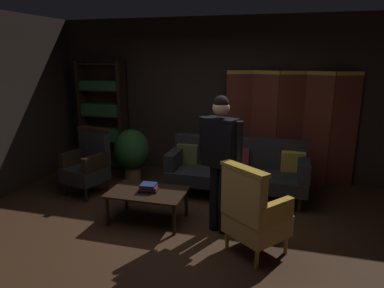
# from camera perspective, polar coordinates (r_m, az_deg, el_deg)

# --- Properties ---
(ground_plane) EXTENTS (10.00, 10.00, 0.00)m
(ground_plane) POSITION_cam_1_polar(r_m,az_deg,el_deg) (4.43, -2.86, -14.55)
(ground_plane) COLOR #331E11
(back_wall) EXTENTS (7.20, 0.10, 2.80)m
(back_wall) POSITION_cam_1_polar(r_m,az_deg,el_deg) (6.29, 4.05, 7.60)
(back_wall) COLOR black
(back_wall) RESTS_ON ground_plane
(folding_screen) EXTENTS (2.15, 0.25, 1.90)m
(folding_screen) POSITION_cam_1_polar(r_m,az_deg,el_deg) (6.05, 15.81, 2.85)
(folding_screen) COLOR #5B2319
(folding_screen) RESTS_ON ground_plane
(bookshelf) EXTENTS (0.90, 0.32, 2.05)m
(bookshelf) POSITION_cam_1_polar(r_m,az_deg,el_deg) (6.86, -14.40, 4.83)
(bookshelf) COLOR black
(bookshelf) RESTS_ON ground_plane
(velvet_couch) EXTENTS (2.12, 0.78, 0.88)m
(velvet_couch) POSITION_cam_1_polar(r_m,az_deg,el_deg) (5.44, 7.46, -3.80)
(velvet_couch) COLOR black
(velvet_couch) RESTS_ON ground_plane
(coffee_table) EXTENTS (1.00, 0.64, 0.42)m
(coffee_table) POSITION_cam_1_polar(r_m,az_deg,el_deg) (4.61, -7.35, -8.25)
(coffee_table) COLOR black
(coffee_table) RESTS_ON ground_plane
(armchair_gilt_accent) EXTENTS (0.81, 0.81, 1.04)m
(armchair_gilt_accent) POSITION_cam_1_polar(r_m,az_deg,el_deg) (3.87, 10.09, -11.09)
(armchair_gilt_accent) COLOR #B78E33
(armchair_gilt_accent) RESTS_ON ground_plane
(armchair_wing_left) EXTENTS (0.70, 0.70, 1.04)m
(armchair_wing_left) POSITION_cam_1_polar(r_m,az_deg,el_deg) (5.69, -16.81, -3.09)
(armchair_wing_left) COLOR black
(armchair_wing_left) RESTS_ON ground_plane
(standing_figure) EXTENTS (0.56, 0.34, 1.70)m
(standing_figure) POSITION_cam_1_polar(r_m,az_deg,el_deg) (4.11, 4.67, -1.40)
(standing_figure) COLOR black
(standing_figure) RESTS_ON ground_plane
(potted_plant) EXTENTS (0.62, 0.62, 0.92)m
(potted_plant) POSITION_cam_1_polar(r_m,az_deg,el_deg) (6.07, -9.91, -1.22)
(potted_plant) COLOR brown
(potted_plant) RESTS_ON ground_plane
(book_black_cloth) EXTENTS (0.26, 0.20, 0.03)m
(book_black_cloth) POSITION_cam_1_polar(r_m,az_deg,el_deg) (4.59, -7.17, -7.57)
(book_black_cloth) COLOR black
(book_black_cloth) RESTS_ON coffee_table
(book_red_leather) EXTENTS (0.25, 0.20, 0.04)m
(book_red_leather) POSITION_cam_1_polar(r_m,az_deg,el_deg) (4.57, -7.18, -7.18)
(book_red_leather) COLOR maroon
(book_red_leather) RESTS_ON book_black_cloth
(book_navy_cloth) EXTENTS (0.21, 0.20, 0.04)m
(book_navy_cloth) POSITION_cam_1_polar(r_m,az_deg,el_deg) (4.56, -7.20, -6.75)
(book_navy_cloth) COLOR navy
(book_navy_cloth) RESTS_ON book_red_leather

